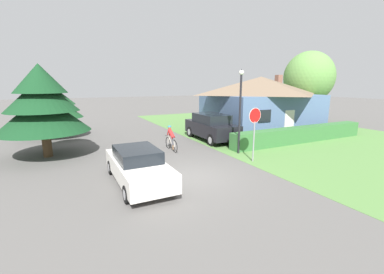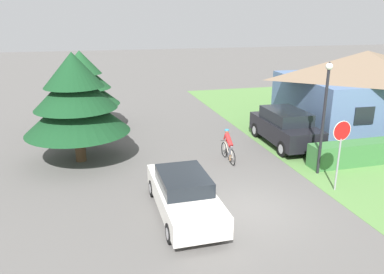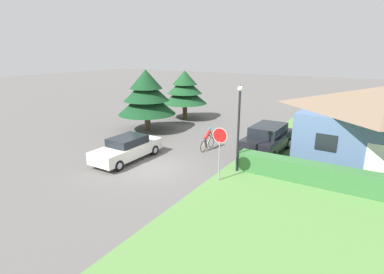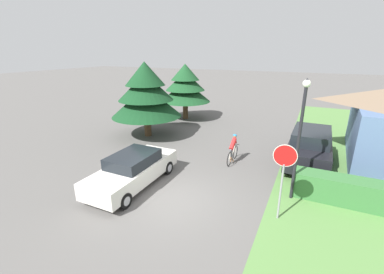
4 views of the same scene
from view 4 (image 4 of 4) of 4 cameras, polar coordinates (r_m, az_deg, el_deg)
ground_plane at (r=10.60m, az=-4.58°, el=-13.67°), size 140.00×140.00×0.00m
sedan_left_lane at (r=11.57m, az=-12.92°, el=-7.11°), size 1.84×4.67×1.45m
cyclist at (r=13.73m, az=9.04°, el=-2.69°), size 0.44×1.83×1.49m
parked_suv_right at (r=14.53m, az=24.70°, el=-2.02°), size 2.12×4.83×1.87m
stop_sign at (r=9.07m, az=19.71°, el=-6.32°), size 0.77×0.07×2.79m
street_lamp at (r=10.28m, az=22.93°, el=1.68°), size 0.28×0.28×4.77m
conifer_tall_near at (r=17.59m, az=-10.22°, el=9.51°), size 4.69×4.69×5.01m
conifer_tall_far at (r=22.06m, az=-1.51°, el=11.34°), size 4.24×4.24×4.64m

